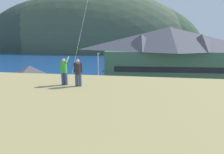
# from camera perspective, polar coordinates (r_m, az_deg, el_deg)

# --- Properties ---
(ground_plane) EXTENTS (600.00, 600.00, 0.00)m
(ground_plane) POSITION_cam_1_polar(r_m,az_deg,el_deg) (23.74, -5.25, -14.40)
(ground_plane) COLOR #66604C
(parking_lot_pad) EXTENTS (40.00, 20.00, 0.10)m
(parking_lot_pad) POSITION_cam_1_polar(r_m,az_deg,el_deg) (28.16, -2.83, -9.79)
(parking_lot_pad) COLOR gray
(parking_lot_pad) RESTS_ON ground
(bay_water) EXTENTS (360.00, 84.00, 0.03)m
(bay_water) POSITION_cam_1_polar(r_m,az_deg,el_deg) (81.42, 4.74, 4.85)
(bay_water) COLOR navy
(bay_water) RESTS_ON ground
(far_hill_west_ridge) EXTENTS (119.66, 65.90, 73.46)m
(far_hill_west_ridge) POSITION_cam_1_polar(r_m,az_deg,el_deg) (149.50, -14.85, 7.92)
(far_hill_west_ridge) COLOR #2D3D33
(far_hill_west_ridge) RESTS_ON ground
(far_hill_east_peak) EXTENTS (145.65, 68.04, 81.96)m
(far_hill_east_peak) POSITION_cam_1_polar(r_m,az_deg,el_deg) (140.13, -6.69, 7.97)
(far_hill_east_peak) COLOR #42513D
(far_hill_east_peak) RESTS_ON ground
(far_hill_center_saddle) EXTENTS (144.51, 62.31, 75.23)m
(far_hill_center_saddle) POSITION_cam_1_polar(r_m,az_deg,el_deg) (140.37, -4.21, 8.03)
(far_hill_center_saddle) COLOR #334733
(far_hill_center_saddle) RESTS_ON ground
(harbor_lodge) EXTENTS (29.05, 13.63, 12.36)m
(harbor_lodge) POSITION_cam_1_polar(r_m,az_deg,el_deg) (43.51, 16.44, 6.50)
(harbor_lodge) COLOR #38604C
(harbor_lodge) RESTS_ON ground
(storage_shed_near_lot) EXTENTS (6.31, 6.19, 5.64)m
(storage_shed_near_lot) POSITION_cam_1_polar(r_m,az_deg,el_deg) (35.70, -23.06, -1.14)
(storage_shed_near_lot) COLOR #474C56
(storage_shed_near_lot) RESTS_ON ground
(wharf_dock) EXTENTS (3.20, 13.62, 0.70)m
(wharf_dock) POSITION_cam_1_polar(r_m,az_deg,el_deg) (57.41, 3.23, 2.03)
(wharf_dock) COLOR #70604C
(wharf_dock) RESTS_ON ground
(moored_boat_wharfside) EXTENTS (2.05, 6.25, 2.16)m
(moored_boat_wharfside) POSITION_cam_1_polar(r_m,az_deg,el_deg) (58.03, -0.01, 2.53)
(moored_boat_wharfside) COLOR #23564C
(moored_boat_wharfside) RESTS_ON ground
(moored_boat_outer_mooring) EXTENTS (2.26, 5.65, 2.16)m
(moored_boat_outer_mooring) POSITION_cam_1_polar(r_m,az_deg,el_deg) (58.85, 6.50, 2.59)
(moored_boat_outer_mooring) COLOR #A8A399
(moored_boat_outer_mooring) RESTS_ON ground
(moored_boat_inner_slip) EXTENTS (2.17, 6.55, 2.16)m
(moored_boat_inner_slip) POSITION_cam_1_polar(r_m,az_deg,el_deg) (59.36, 0.14, 2.76)
(moored_boat_inner_slip) COLOR navy
(moored_boat_inner_slip) RESTS_ON ground
(parked_car_front_row_silver) EXTENTS (4.33, 2.32, 1.82)m
(parked_car_front_row_silver) POSITION_cam_1_polar(r_m,az_deg,el_deg) (30.74, -7.79, -5.95)
(parked_car_front_row_silver) COLOR navy
(parked_car_front_row_silver) RESTS_ON parking_lot_pad
(parked_car_mid_row_center) EXTENTS (4.21, 2.07, 1.82)m
(parked_car_mid_row_center) POSITION_cam_1_polar(r_m,az_deg,el_deg) (27.04, -19.21, -9.16)
(parked_car_mid_row_center) COLOR #B28923
(parked_car_mid_row_center) RESTS_ON parking_lot_pad
(parked_car_front_row_end) EXTENTS (4.28, 2.21, 1.82)m
(parked_car_front_row_end) POSITION_cam_1_polar(r_m,az_deg,el_deg) (23.71, 19.38, -12.28)
(parked_car_front_row_end) COLOR red
(parked_car_front_row_end) RESTS_ON parking_lot_pad
(parked_car_back_row_left) EXTENTS (4.28, 2.22, 1.82)m
(parked_car_back_row_left) POSITION_cam_1_polar(r_m,az_deg,el_deg) (29.87, 16.14, -6.88)
(parked_car_back_row_left) COLOR silver
(parked_car_back_row_left) RESTS_ON parking_lot_pad
(parked_car_corner_spot) EXTENTS (4.29, 2.23, 1.82)m
(parked_car_corner_spot) POSITION_cam_1_polar(r_m,az_deg,el_deg) (30.44, 28.95, -7.63)
(parked_car_corner_spot) COLOR silver
(parked_car_corner_spot) RESTS_ON parking_lot_pad
(parked_car_mid_row_far) EXTENTS (4.29, 2.23, 1.82)m
(parked_car_mid_row_far) POSITION_cam_1_polar(r_m,az_deg,el_deg) (23.01, -5.77, -12.38)
(parked_car_mid_row_far) COLOR #9EA3A8
(parked_car_mid_row_far) RESTS_ON parking_lot_pad
(parking_light_pole) EXTENTS (0.24, 0.78, 7.66)m
(parking_light_pole) POSITION_cam_1_polar(r_m,az_deg,el_deg) (32.48, -4.12, 1.36)
(parking_light_pole) COLOR #ADADB2
(parking_light_pole) RESTS_ON parking_lot_pad
(person_kite_flyer) EXTENTS (0.51, 0.66, 1.86)m
(person_kite_flyer) POSITION_cam_1_polar(r_m,az_deg,el_deg) (12.82, -14.12, 1.84)
(person_kite_flyer) COLOR #384770
(person_kite_flyer) RESTS_ON grassy_hill_foreground
(person_companion) EXTENTS (0.55, 0.40, 1.74)m
(person_companion) POSITION_cam_1_polar(r_m,az_deg,el_deg) (12.33, -10.09, 1.54)
(person_companion) COLOR #384770
(person_companion) RESTS_ON grassy_hill_foreground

